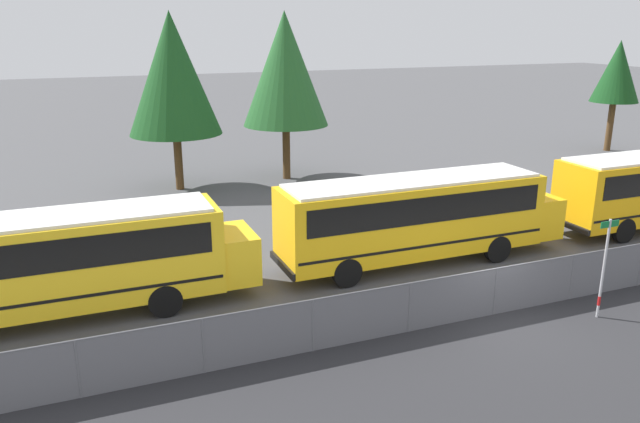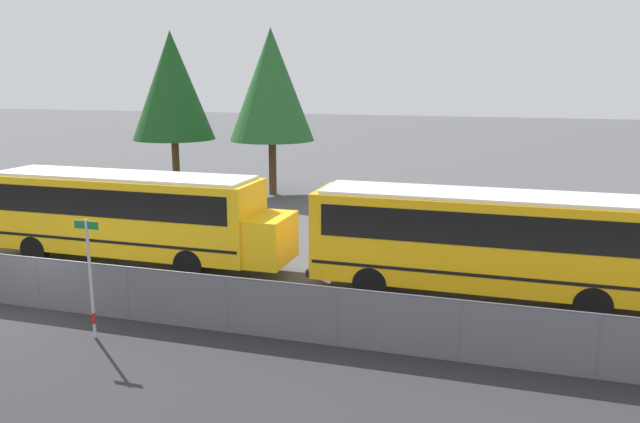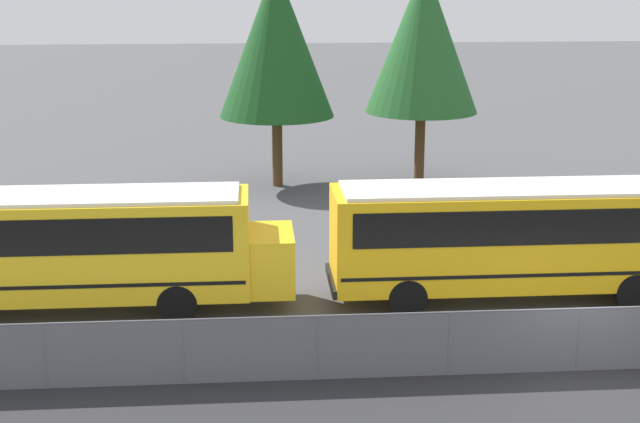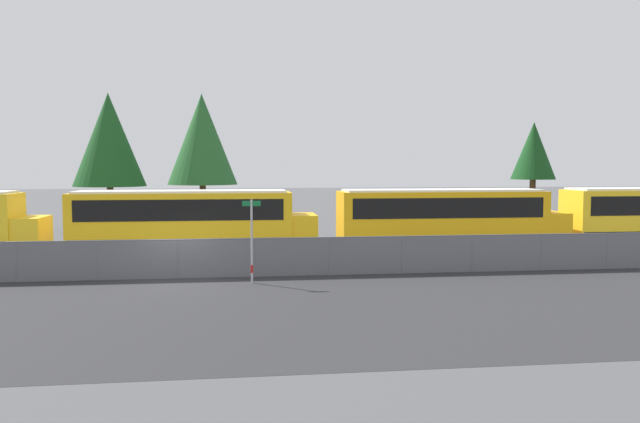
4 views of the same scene
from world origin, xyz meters
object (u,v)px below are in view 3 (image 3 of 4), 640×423
Objects in this scene: school_bus_1 at (70,242)px; tree_1 at (423,39)px; school_bus_2 at (522,232)px; tree_0 at (276,41)px.

tree_1 is (12.29, 14.60, 4.32)m from school_bus_1.
school_bus_2 is 1.21× the size of tree_1.
tree_0 is (-6.45, 14.49, 4.25)m from school_bus_2.
tree_0 is 1.00× the size of tree_1.
school_bus_1 is 12.47m from school_bus_2.
school_bus_1 is at bearing 179.87° from school_bus_2.
school_bus_1 is 1.22× the size of tree_0.
school_bus_2 is 1.22× the size of tree_0.
school_bus_1 is 16.24m from tree_0.
school_bus_2 is 16.42m from tree_0.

